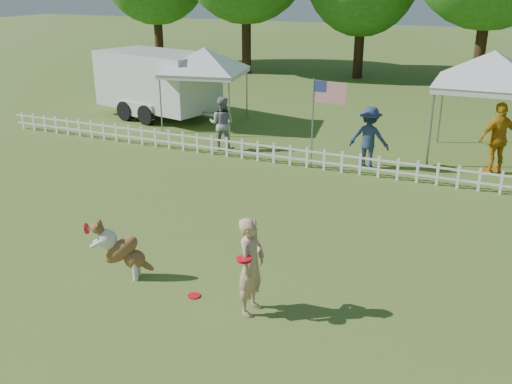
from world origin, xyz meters
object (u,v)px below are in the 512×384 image
Objects in this scene: canopy_tent_left at (205,88)px; spectator_c at (498,138)px; flag_pole at (312,124)px; dog at (122,250)px; frisbee_on_turf at (194,296)px; canopy_tent_right at (487,107)px; cargo_trailer at (157,84)px; handler at (251,266)px; spectator_a at (222,123)px; spectator_b at (369,138)px.

canopy_tent_left reaches higher than spectator_c.
flag_pole is at bearing -42.00° from canopy_tent_left.
dog is 1.54m from frisbee_on_turf.
canopy_tent_right is 1.41m from spectator_c.
flag_pole reaches higher than frisbee_on_turf.
canopy_tent_left reaches higher than flag_pole.
canopy_tent_right is 5.10m from flag_pole.
cargo_trailer is at bearing 155.08° from flag_pole.
frisbee_on_turf is (-1.06, 0.00, -0.79)m from handler.
handler is 0.98× the size of spectator_a.
spectator_b is at bearing 2.23° from handler.
canopy_tent_right is at bearing 34.40° from flag_pole.
spectator_b is at bearing 83.58° from frisbee_on_turf.
canopy_tent_right is at bearing -12.00° from canopy_tent_left.
spectator_b is (4.52, 0.08, 0.04)m from spectator_a.
spectator_a is at bearing 169.87° from flag_pole.
canopy_tent_left is 1.39× the size of spectator_c.
spectator_a is (-4.68, 7.91, 0.01)m from handler.
canopy_tent_left is 5.78m from flag_pole.
canopy_tent_left is at bearing 149.82° from flag_pole.
canopy_tent_left is at bearing 0.12° from cargo_trailer.
dog is 12.52m from cargo_trailer.
spectator_a is at bearing 114.60° from frisbee_on_turf.
spectator_a is 7.83m from spectator_c.
dog is at bearing -46.57° from cargo_trailer.
frisbee_on_turf is 13.40m from cargo_trailer.
canopy_tent_left is (-4.06, 10.22, 0.81)m from dog.
handler is at bearing -0.14° from frisbee_on_turf.
canopy_tent_left reaches higher than spectator_b.
frisbee_on_turf is at bearing 90.95° from handler.
handler is 14.00m from cargo_trailer.
spectator_b reaches higher than handler.
canopy_tent_right is at bearing 9.59° from cargo_trailer.
canopy_tent_right reaches higher than frisbee_on_turf.
spectator_c is (0.44, -1.23, -0.55)m from canopy_tent_right.
cargo_trailer is 2.92× the size of spectator_c.
cargo_trailer is at bearing -46.05° from spectator_a.
flag_pole is 1.44× the size of spectator_b.
flag_pole is (7.32, -3.46, -0.00)m from cargo_trailer.
frisbee_on_turf is at bearing -85.50° from flag_pole.
canopy_tent_right is 1.22× the size of flag_pole.
handler is at bearing 108.89° from spectator_a.
canopy_tent_right is 7.69m from spectator_a.
dog is 0.19× the size of cargo_trailer.
frisbee_on_turf is 0.07× the size of canopy_tent_right.
handler is 0.53× the size of canopy_tent_right.
flag_pole is 1.52× the size of spectator_a.
handler is 9.47m from spectator_c.
cargo_trailer reaches higher than flag_pole.
spectator_c is at bearing -72.26° from canopy_tent_right.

